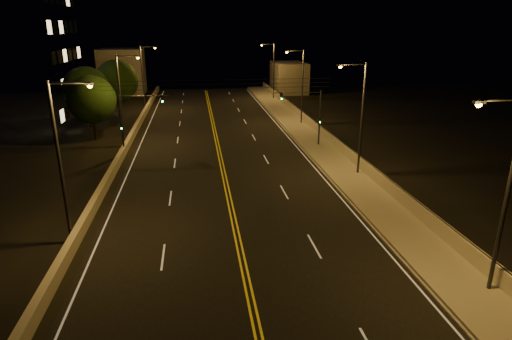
{
  "coord_description": "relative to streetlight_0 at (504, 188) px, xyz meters",
  "views": [
    {
      "loc": [
        -2.24,
        -11.84,
        12.65
      ],
      "look_at": [
        2.0,
        18.0,
        2.5
      ],
      "focal_mm": 30.0,
      "sensor_mm": 36.0,
      "label": 1
    }
  ],
  "objects": [
    {
      "name": "overhead_wires",
      "position": [
        -11.54,
        24.88,
        1.76
      ],
      "size": [
        22.0,
        0.03,
        0.83
      ],
      "color": "black"
    },
    {
      "name": "tree_1",
      "position": [
        -27.62,
        41.41,
        -0.69
      ],
      "size": [
        5.8,
        5.8,
        7.86
      ],
      "color": "black",
      "rests_on": "ground"
    },
    {
      "name": "parapet_rail",
      "position": [
        0.91,
        15.38,
        -4.31
      ],
      "size": [
        0.06,
        120.0,
        0.06
      ],
      "primitive_type": "cylinder",
      "rotation": [
        1.57,
        0.0,
        0.0
      ],
      "color": "black",
      "rests_on": "parapet_wall"
    },
    {
      "name": "sidewalk",
      "position": [
        -0.74,
        15.38,
        -5.49
      ],
      "size": [
        3.6,
        120.0,
        0.3
      ],
      "primitive_type": "cube",
      "color": "gray",
      "rests_on": "ground"
    },
    {
      "name": "traffic_signal_right",
      "position": [
        -1.53,
        27.72,
        -1.72
      ],
      "size": [
        5.11,
        0.31,
        6.23
      ],
      "color": "#2D2D33",
      "rests_on": "ground"
    },
    {
      "name": "parapet_wall",
      "position": [
        0.91,
        15.38,
        -4.84
      ],
      "size": [
        0.3,
        120.0,
        1.0
      ],
      "primitive_type": "cube",
      "color": "#ACA590",
      "rests_on": "sidewalk"
    },
    {
      "name": "tree_2",
      "position": [
        -24.86,
        48.07,
        -0.48
      ],
      "size": [
        6.05,
        6.05,
        8.19
      ],
      "color": "black",
      "rests_on": "ground"
    },
    {
      "name": "jersey_barrier",
      "position": [
        -21.38,
        15.38,
        -5.22
      ],
      "size": [
        0.45,
        120.0,
        0.84
      ],
      "primitive_type": "cube",
      "color": "#ACA590",
      "rests_on": "ground"
    },
    {
      "name": "tree_0",
      "position": [
        -25.53,
        34.55,
        -0.96
      ],
      "size": [
        5.48,
        5.48,
        7.43
      ],
      "color": "black",
      "rests_on": "ground"
    },
    {
      "name": "streetlight_1",
      "position": [
        0.0,
        17.92,
        0.0
      ],
      "size": [
        2.55,
        0.28,
        9.85
      ],
      "color": "#2D2D33",
      "rests_on": "ground"
    },
    {
      "name": "streetlight_0",
      "position": [
        0.0,
        0.0,
        0.0
      ],
      "size": [
        2.55,
        0.28,
        9.85
      ],
      "color": "#2D2D33",
      "rests_on": "ground"
    },
    {
      "name": "traffic_signal_left",
      "position": [
        -20.35,
        27.72,
        -1.72
      ],
      "size": [
        5.11,
        0.31,
        6.23
      ],
      "color": "#2D2D33",
      "rests_on": "ground"
    },
    {
      "name": "streetlight_6",
      "position": [
        -21.48,
        52.63,
        0.0
      ],
      "size": [
        2.55,
        0.28,
        9.85
      ],
      "color": "#2D2D33",
      "rests_on": "ground"
    },
    {
      "name": "curb",
      "position": [
        -2.61,
        15.38,
        -5.57
      ],
      "size": [
        0.14,
        120.0,
        0.15
      ],
      "primitive_type": "cube",
      "color": "gray",
      "rests_on": "ground"
    },
    {
      "name": "streetlight_5",
      "position": [
        -21.48,
        30.94,
        0.0
      ],
      "size": [
        2.55,
        0.28,
        9.85
      ],
      "color": "#2D2D33",
      "rests_on": "ground"
    },
    {
      "name": "lane_markings",
      "position": [
        -11.54,
        15.31,
        -5.62
      ],
      "size": [
        17.32,
        116.0,
        0.0
      ],
      "color": "silver",
      "rests_on": "road"
    },
    {
      "name": "distant_building_right",
      "position": [
        4.96,
        68.73,
        -2.71
      ],
      "size": [
        6.0,
        10.0,
        5.87
      ],
      "primitive_type": "cube",
      "color": "gray",
      "rests_on": "ground"
    },
    {
      "name": "streetlight_4",
      "position": [
        -21.48,
        8.53,
        0.0
      ],
      "size": [
        2.55,
        0.28,
        9.85
      ],
      "color": "#2D2D33",
      "rests_on": "ground"
    },
    {
      "name": "road",
      "position": [
        -11.54,
        15.38,
        -5.63
      ],
      "size": [
        18.0,
        120.0,
        0.02
      ],
      "primitive_type": "cube",
      "color": "black",
      "rests_on": "ground"
    },
    {
      "name": "streetlight_2",
      "position": [
        0.0,
        38.9,
        0.0
      ],
      "size": [
        2.55,
        0.28,
        9.85
      ],
      "color": "#2D2D33",
      "rests_on": "ground"
    },
    {
      "name": "distant_building_left",
      "position": [
        -27.54,
        70.85,
        -1.34
      ],
      "size": [
        8.0,
        8.0,
        8.61
      ],
      "primitive_type": "cube",
      "color": "gray",
      "rests_on": "ground"
    },
    {
      "name": "streetlight_3",
      "position": [
        0.0,
        59.9,
        0.0
      ],
      "size": [
        2.55,
        0.28,
        9.85
      ],
      "color": "#2D2D33",
      "rests_on": "ground"
    }
  ]
}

